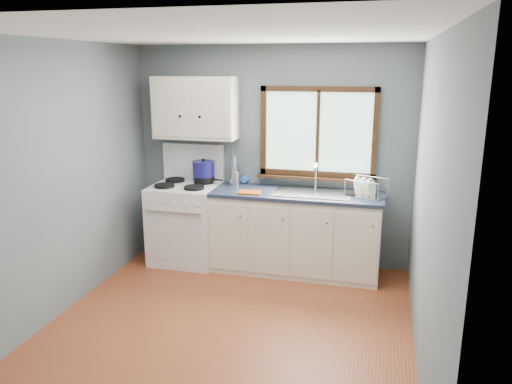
% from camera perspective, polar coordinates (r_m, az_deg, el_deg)
% --- Properties ---
extents(floor, '(3.20, 3.60, 0.02)m').
position_cam_1_polar(floor, '(4.56, -3.56, -15.78)').
color(floor, brown).
rests_on(floor, ground).
extents(ceiling, '(3.20, 3.60, 0.02)m').
position_cam_1_polar(ceiling, '(3.95, -4.15, 17.69)').
color(ceiling, white).
rests_on(ceiling, wall_back).
extents(wall_back, '(3.20, 0.02, 2.50)m').
position_cam_1_polar(wall_back, '(5.78, 1.77, 4.12)').
color(wall_back, slate).
rests_on(wall_back, ground).
extents(wall_front, '(3.20, 0.02, 2.50)m').
position_cam_1_polar(wall_front, '(2.52, -16.97, -10.40)').
color(wall_front, slate).
rests_on(wall_front, ground).
extents(wall_left, '(0.02, 3.60, 2.50)m').
position_cam_1_polar(wall_left, '(4.82, -22.35, 0.95)').
color(wall_left, slate).
rests_on(wall_left, ground).
extents(wall_right, '(0.02, 3.60, 2.50)m').
position_cam_1_polar(wall_right, '(3.90, 19.27, -1.75)').
color(wall_right, slate).
rests_on(wall_right, ground).
extents(gas_range, '(0.76, 0.69, 1.36)m').
position_cam_1_polar(gas_range, '(5.93, -8.01, -3.28)').
color(gas_range, white).
rests_on(gas_range, floor).
extents(base_cabinets, '(1.85, 0.60, 0.88)m').
position_cam_1_polar(base_cabinets, '(5.63, 4.53, -5.06)').
color(base_cabinets, '#ECE1C5').
rests_on(base_cabinets, floor).
extents(countertop, '(1.89, 0.64, 0.04)m').
position_cam_1_polar(countertop, '(5.49, 4.63, -0.23)').
color(countertop, '#1A2436').
rests_on(countertop, base_cabinets).
extents(sink, '(0.84, 0.46, 0.44)m').
position_cam_1_polar(sink, '(5.47, 6.48, -0.76)').
color(sink, silver).
rests_on(sink, countertop).
extents(window, '(1.36, 0.10, 1.03)m').
position_cam_1_polar(window, '(5.62, 7.06, 6.05)').
color(window, '#9EC6A8').
rests_on(window, wall_back).
extents(upper_cabinets, '(0.95, 0.35, 0.70)m').
position_cam_1_polar(upper_cabinets, '(5.78, -6.96, 9.52)').
color(upper_cabinets, '#ECE1C5').
rests_on(upper_cabinets, wall_back).
extents(skillet, '(0.38, 0.27, 0.05)m').
position_cam_1_polar(skillet, '(5.86, -5.93, 1.54)').
color(skillet, black).
rests_on(skillet, gas_range).
extents(stockpot, '(0.29, 0.29, 0.26)m').
position_cam_1_polar(stockpot, '(5.86, -6.01, 2.46)').
color(stockpot, navy).
rests_on(stockpot, gas_range).
extents(utensil_crock, '(0.13, 0.13, 0.40)m').
position_cam_1_polar(utensil_crock, '(5.81, -2.44, 1.67)').
color(utensil_crock, silver).
rests_on(utensil_crock, countertop).
extents(thermos, '(0.08, 0.08, 0.32)m').
position_cam_1_polar(thermos, '(5.77, -2.62, 2.37)').
color(thermos, silver).
rests_on(thermos, countertop).
extents(soap_bottle, '(0.10, 0.10, 0.23)m').
position_cam_1_polar(soap_bottle, '(5.82, -1.48, 2.04)').
color(soap_bottle, '#306EBA').
rests_on(soap_bottle, countertop).
extents(dish_towel, '(0.25, 0.19, 0.02)m').
position_cam_1_polar(dish_towel, '(5.42, -0.73, -0.04)').
color(dish_towel, '#C24A0D').
rests_on(dish_towel, countertop).
extents(dish_rack, '(0.47, 0.42, 0.20)m').
position_cam_1_polar(dish_rack, '(5.42, 12.41, 0.09)').
color(dish_rack, silver).
rests_on(dish_rack, countertop).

